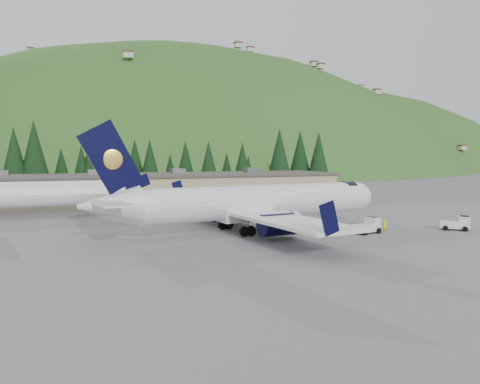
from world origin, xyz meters
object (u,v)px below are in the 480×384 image
object	(u,v)px
baggage_tug_b	(457,224)
baggage_tug_a	(368,226)
second_airliner	(30,194)
airliner	(251,203)
ramp_worker	(385,225)
terminal_building	(152,188)

from	to	relation	value
baggage_tug_b	baggage_tug_a	bearing A→B (deg)	-150.44
second_airliner	baggage_tug_b	world-z (taller)	second_airliner
airliner	baggage_tug_a	bearing A→B (deg)	-32.81
second_airliner	ramp_worker	world-z (taller)	second_airliner
baggage_tug_b	ramp_worker	world-z (taller)	ramp_worker
baggage_tug_a	baggage_tug_b	bearing A→B (deg)	-22.89
ramp_worker	second_airliner	bearing A→B (deg)	-41.10
baggage_tug_a	baggage_tug_b	xyz separation A→B (m)	(10.88, -2.10, -0.04)
second_airliner	ramp_worker	bearing A→B (deg)	-37.82
baggage_tug_a	second_airliner	bearing A→B (deg)	129.87
baggage_tug_b	terminal_building	size ratio (longest dim) A/B	0.05
baggage_tug_b	terminal_building	distance (m)	53.10
terminal_building	ramp_worker	bearing A→B (deg)	-69.04
second_airliner	baggage_tug_b	size ratio (longest dim) A/B	8.17
airliner	baggage_tug_a	size ratio (longest dim) A/B	10.33
airliner	baggage_tug_a	xyz separation A→B (m)	(11.61, -5.79, -2.44)
second_airliner	baggage_tug_a	world-z (taller)	second_airliner
baggage_tug_b	terminal_building	xyz separation A→B (m)	(-26.44, 46.01, 1.88)
airliner	terminal_building	size ratio (longest dim) A/B	0.51
second_airliner	terminal_building	distance (m)	25.55
second_airliner	ramp_worker	xyz separation A→B (m)	(37.07, -28.77, -2.45)
airliner	baggage_tug_a	world-z (taller)	airliner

